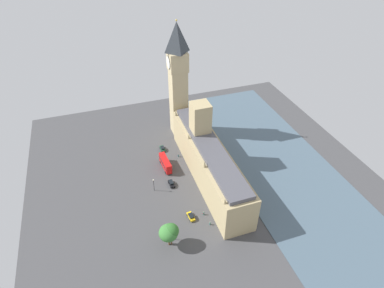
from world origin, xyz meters
TOP-DOWN VIEW (x-y plane):
  - ground_plane at (0.00, 0.00)m, footprint 140.95×140.95m
  - river_thames at (-33.82, 0.00)m, footprint 43.32×126.86m
  - parliament_building at (-1.99, -1.27)m, footprint 12.33×61.82m
  - clock_tower at (-0.31, -36.44)m, footprint 8.32×8.32m
  - car_dark_green_trailing at (11.63, -24.10)m, footprint 1.89×4.21m
  - double_decker_bus_midblock at (13.42, -11.67)m, footprint 3.18×10.64m
  - car_black_leading at (13.96, -0.59)m, footprint 2.02×4.42m
  - car_yellow_cab_kerbside at (11.82, 18.13)m, footprint 2.14×4.39m
  - pedestrian_opposite_hall at (6.01, -16.99)m, footprint 0.60×0.50m
  - pedestrian_by_river_gate at (6.29, 23.20)m, footprint 0.61×0.66m
  - pedestrian_far_end at (6.85, 18.16)m, footprint 0.64×0.55m
  - plane_tree_corner at (21.55, 26.53)m, footprint 5.43×5.43m
  - plane_tree_under_trees at (22.35, 26.57)m, footprint 6.36×6.36m
  - street_lamp_near_tower at (21.09, 24.78)m, footprint 0.56×0.56m
  - street_lamp_slot_10 at (21.27, 0.21)m, footprint 0.56×0.56m

SIDE VIEW (x-z plane):
  - ground_plane at x=0.00m, z-range 0.00..0.00m
  - river_thames at x=-33.82m, z-range 0.00..0.25m
  - pedestrian_opposite_hall at x=6.01m, z-range -0.08..1.48m
  - pedestrian_by_river_gate at x=6.29m, z-range -0.08..1.49m
  - pedestrian_far_end at x=6.85m, z-range -0.08..1.56m
  - car_dark_green_trailing at x=11.63m, z-range 0.01..1.75m
  - car_yellow_cab_kerbside at x=11.82m, z-range 0.02..1.76m
  - car_black_leading at x=13.96m, z-range 0.02..1.76m
  - double_decker_bus_midblock at x=13.42m, z-range 0.26..5.01m
  - street_lamp_slot_10 at x=21.27m, z-range 1.22..7.21m
  - street_lamp_near_tower at x=21.09m, z-range 1.26..7.69m
  - plane_tree_under_trees at x=22.35m, z-range 1.77..10.76m
  - plane_tree_corner at x=21.55m, z-range 2.24..11.45m
  - parliament_building at x=-1.99m, z-range -5.69..23.55m
  - clock_tower at x=-0.31m, z-range 0.94..55.53m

